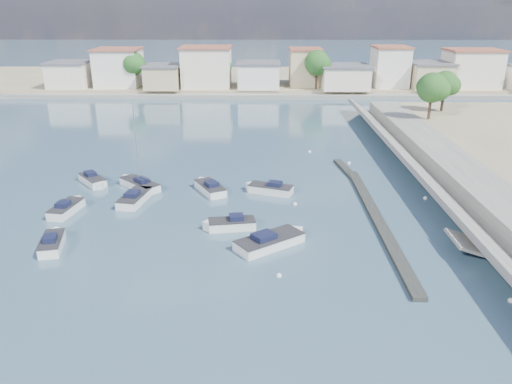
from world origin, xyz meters
TOP-DOWN VIEW (x-y plane):
  - ground at (0.00, 40.00)m, footprint 400.00×400.00m
  - seawall_walkway at (18.50, 13.00)m, footprint 5.00×90.00m
  - breakwater at (6.90, 12.69)m, footprint 2.00×31.02m
  - far_shore_land at (0.00, 92.00)m, footprint 160.00×40.00m
  - far_shore_quay at (0.00, 71.00)m, footprint 160.00×2.50m
  - far_town at (10.71, 76.92)m, footprint 113.01×12.80m
  - shore_trees at (8.34, 68.11)m, footprint 74.56×38.32m
  - motorboat_a at (-20.14, 4.67)m, footprint 2.39×4.49m
  - motorboat_b at (-15.78, 14.56)m, footprint 2.72×5.42m
  - motorboat_c at (-2.66, 17.06)m, footprint 4.99×3.14m
  - motorboat_d at (-6.19, 8.24)m, footprint 4.61×2.26m
  - motorboat_e at (-21.53, 11.79)m, footprint 2.36×4.73m
  - motorboat_f at (-8.81, 17.39)m, footprint 3.77×4.96m
  - motorboat_g at (-21.53, 19.39)m, footprint 3.87×4.23m
  - motorboat_h at (-2.51, 5.14)m, footprint 5.89×5.17m
  - sailboat at (-16.40, 18.35)m, footprint 4.95×4.87m
  - mooring_buoys at (5.65, 14.25)m, footprint 15.55×35.14m

SIDE VIEW (x-z plane):
  - ground at x=0.00m, z-range 0.00..0.00m
  - mooring_buoys at x=5.65m, z-range -0.16..0.26m
  - breakwater at x=6.90m, z-range 0.00..0.35m
  - motorboat_d at x=-6.19m, z-range -0.36..1.12m
  - motorboat_b at x=-15.78m, z-range -0.36..1.12m
  - motorboat_f at x=-8.81m, z-range -0.36..1.12m
  - motorboat_e at x=-21.53m, z-range -0.36..1.12m
  - motorboat_h at x=-2.51m, z-range -0.36..1.12m
  - motorboat_a at x=-20.14m, z-range -0.36..1.12m
  - motorboat_c at x=-2.66m, z-range -0.36..1.12m
  - motorboat_g at x=-21.53m, z-range -0.36..1.12m
  - far_shore_quay at x=0.00m, z-range 0.00..0.80m
  - sailboat at x=-16.40m, z-range -4.08..4.92m
  - far_shore_land at x=0.00m, z-range 0.00..1.40m
  - seawall_walkway at x=18.50m, z-range 0.00..1.80m
  - far_town at x=10.71m, z-range 0.76..9.11m
  - shore_trees at x=8.34m, z-range 2.26..10.18m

